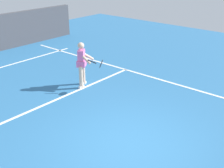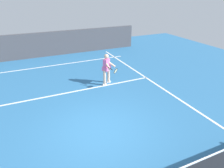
{
  "view_description": "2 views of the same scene",
  "coord_description": "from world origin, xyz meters",
  "views": [
    {
      "loc": [
        4.71,
        3.45,
        4.09
      ],
      "look_at": [
        -0.73,
        -1.2,
        1.0
      ],
      "focal_mm": 46.93,
      "sensor_mm": 36.0,
      "label": 1
    },
    {
      "loc": [
        1.89,
        5.16,
        4.34
      ],
      "look_at": [
        -1.13,
        -1.48,
        0.91
      ],
      "focal_mm": 32.55,
      "sensor_mm": 36.0,
      "label": 2
    }
  ],
  "objects": [
    {
      "name": "service_line_marking",
      "position": [
        0.0,
        -3.23,
        0.0
      ],
      "size": [
        7.89,
        0.1,
        0.01
      ],
      "primitive_type": "cube",
      "color": "white",
      "rests_on": "ground"
    },
    {
      "name": "sideline_left_marking",
      "position": [
        -3.94,
        0.0,
        0.0
      ],
      "size": [
        0.1,
        17.49,
        0.01
      ],
      "primitive_type": "cube",
      "color": "white",
      "rests_on": "ground"
    },
    {
      "name": "tennis_player",
      "position": [
        -1.72,
        -3.35,
        0.85
      ],
      "size": [
        0.69,
        1.14,
        1.55
      ],
      "color": "beige",
      "rests_on": "ground"
    },
    {
      "name": "ground_plane",
      "position": [
        0.0,
        0.0,
        0.0
      ],
      "size": [
        25.34,
        25.34,
        0.0
      ],
      "primitive_type": "plane",
      "color": "teal"
    }
  ]
}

